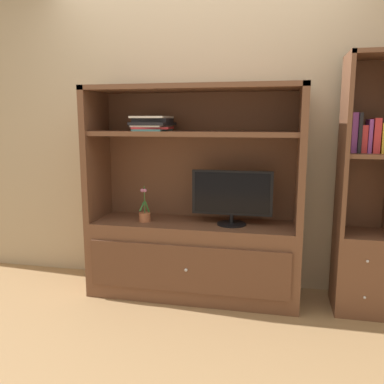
# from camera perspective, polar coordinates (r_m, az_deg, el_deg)

# --- Properties ---
(ground_plane) EXTENTS (8.00, 8.00, 0.00)m
(ground_plane) POSITION_cam_1_polar(r_m,az_deg,el_deg) (3.02, -1.46, -17.21)
(ground_plane) COLOR #99754C
(painted_rear_wall) EXTENTS (6.00, 0.10, 2.80)m
(painted_rear_wall) POSITION_cam_1_polar(r_m,az_deg,el_deg) (3.42, 1.43, 10.32)
(painted_rear_wall) COLOR tan
(painted_rear_wall) RESTS_ON ground_plane
(media_console) EXTENTS (1.65, 0.51, 1.64)m
(media_console) POSITION_cam_1_polar(r_m,az_deg,el_deg) (3.21, 0.22, -5.76)
(media_console) COLOR brown
(media_console) RESTS_ON ground_plane
(tv_monitor) EXTENTS (0.61, 0.22, 0.42)m
(tv_monitor) POSITION_cam_1_polar(r_m,az_deg,el_deg) (3.07, 5.67, -0.57)
(tv_monitor) COLOR black
(tv_monitor) RESTS_ON media_console
(potted_plant) EXTENTS (0.09, 0.09, 0.28)m
(potted_plant) POSITION_cam_1_polar(r_m,az_deg,el_deg) (3.21, -6.71, -3.22)
(potted_plant) COLOR #B26642
(potted_plant) RESTS_ON media_console
(magazine_stack) EXTENTS (0.31, 0.34, 0.11)m
(magazine_stack) POSITION_cam_1_polar(r_m,az_deg,el_deg) (3.16, -5.59, 9.61)
(magazine_stack) COLOR teal
(magazine_stack) RESTS_ON media_console
(bookshelf_tall) EXTENTS (0.38, 0.40, 1.84)m
(bookshelf_tall) POSITION_cam_1_polar(r_m,az_deg,el_deg) (3.18, 23.10, -4.61)
(bookshelf_tall) COLOR brown
(bookshelf_tall) RESTS_ON ground_plane
(upright_book_row) EXTENTS (0.23, 0.17, 0.28)m
(upright_book_row) POSITION_cam_1_polar(r_m,az_deg,el_deg) (3.07, 23.62, 7.33)
(upright_book_row) COLOR purple
(upright_book_row) RESTS_ON bookshelf_tall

